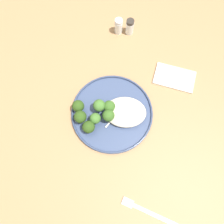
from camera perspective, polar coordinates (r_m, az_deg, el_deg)
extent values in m
plane|color=#665B51|center=(1.52, -1.97, -6.75)|extent=(6.00, 6.00, 0.00)
cube|color=#9E754C|center=(0.82, -3.62, 2.32)|extent=(1.40, 1.00, 0.04)
cube|color=olive|center=(1.52, -26.83, 14.42)|extent=(0.06, 0.06, 0.70)
cube|color=olive|center=(1.46, 25.31, 12.19)|extent=(0.06, 0.06, 0.70)
cylinder|color=#38476B|center=(0.79, 0.00, -0.32)|extent=(0.29, 0.29, 0.01)
torus|color=#334162|center=(0.78, 0.00, -0.14)|extent=(0.29, 0.29, 0.01)
ellipsoid|color=beige|center=(0.77, 3.47, 0.00)|extent=(0.15, 0.11, 0.03)
cylinder|color=#E5C689|center=(0.77, 3.75, 0.13)|extent=(0.03, 0.03, 0.02)
cylinder|color=#958159|center=(0.76, 3.79, 0.32)|extent=(0.02, 0.02, 0.00)
cylinder|color=#DBB77A|center=(0.78, 1.62, 1.75)|extent=(0.03, 0.03, 0.01)
cylinder|color=#8E774F|center=(0.77, 1.64, 1.93)|extent=(0.02, 0.02, 0.00)
cylinder|color=#DBB77A|center=(0.77, 5.34, -1.56)|extent=(0.02, 0.02, 0.01)
cylinder|color=#8E774F|center=(0.76, 5.39, -1.41)|extent=(0.02, 0.02, 0.00)
cylinder|color=#DBB77A|center=(0.78, 4.83, 1.67)|extent=(0.03, 0.03, 0.01)
cylinder|color=#8E774F|center=(0.78, 4.86, 1.82)|extent=(0.03, 0.03, 0.00)
cylinder|color=#7A994C|center=(0.76, -0.89, -1.51)|extent=(0.02, 0.02, 0.03)
sphere|color=#386023|center=(0.74, -0.92, -0.92)|extent=(0.04, 0.04, 0.04)
cylinder|color=#7A994C|center=(0.77, -4.28, -2.14)|extent=(0.02, 0.02, 0.02)
sphere|color=#42702D|center=(0.74, -4.42, -1.64)|extent=(0.04, 0.04, 0.04)
cylinder|color=#7A994C|center=(0.77, -3.23, 1.01)|extent=(0.02, 0.02, 0.03)
sphere|color=#42702D|center=(0.75, -3.35, 1.71)|extent=(0.04, 0.04, 0.04)
cylinder|color=#7A994C|center=(0.76, -5.90, -4.29)|extent=(0.01, 0.01, 0.02)
sphere|color=#2D4C19|center=(0.74, -6.10, -3.85)|extent=(0.04, 0.04, 0.04)
cylinder|color=#89A356|center=(0.77, -0.70, 0.84)|extent=(0.02, 0.02, 0.02)
sphere|color=#386023|center=(0.75, -0.72, 1.46)|extent=(0.04, 0.04, 0.04)
cylinder|color=#7A994C|center=(0.79, -8.52, 0.95)|extent=(0.02, 0.02, 0.02)
sphere|color=#2D4C19|center=(0.76, -8.78, 1.53)|extent=(0.04, 0.04, 0.04)
cylinder|color=#89A356|center=(0.77, -7.96, -1.78)|extent=(0.02, 0.02, 0.02)
sphere|color=#2D4C19|center=(0.75, -8.23, -1.24)|extent=(0.04, 0.04, 0.04)
cube|color=silver|center=(0.79, -0.03, 2.74)|extent=(0.04, 0.02, 0.00)
cube|color=silver|center=(0.77, -0.29, -2.38)|extent=(0.04, 0.05, 0.00)
cube|color=silver|center=(0.78, 11.08, -24.77)|extent=(0.14, 0.06, 0.00)
cube|color=silver|center=(0.76, 4.08, -22.34)|extent=(0.04, 0.04, 0.00)
cube|color=silver|center=(0.87, 15.87, 8.54)|extent=(0.17, 0.12, 0.01)
cylinder|color=white|center=(0.93, 1.71, 21.15)|extent=(0.03, 0.03, 0.05)
cylinder|color=silver|center=(0.91, 1.78, 22.46)|extent=(0.03, 0.03, 0.01)
cylinder|color=white|center=(0.93, 4.60, 20.98)|extent=(0.03, 0.03, 0.05)
cylinder|color=#332D28|center=(0.91, 4.78, 22.28)|extent=(0.03, 0.03, 0.01)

